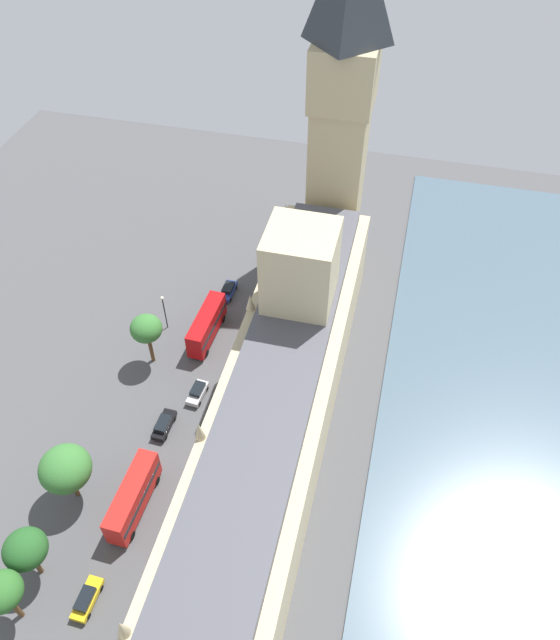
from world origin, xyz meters
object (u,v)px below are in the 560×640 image
(pedestrian_far_end, at_px, (270,272))
(plane_tree_leading, at_px, (1,592))
(plane_tree_slot_11, at_px, (25,549))
(double_decker_bus_corner, at_px, (207,325))
(street_lamp_slot_13, at_px, (164,307))
(plane_tree_slot_10, at_px, (65,469))
(clock_tower, at_px, (342,103))
(pedestrian_by_river_gate, at_px, (229,379))
(parliament_building, at_px, (280,391))
(plane_tree_slot_12, at_px, (146,329))
(double_decker_bus_midblock, at_px, (133,497))
(car_silver_opposite_hall, at_px, (198,392))
(car_black_under_trees, at_px, (164,425))
(pedestrian_trailing, at_px, (270,287))
(car_yellow_cab_near_tower, at_px, (87,599))
(car_blue_kerbside, at_px, (228,290))

(pedestrian_far_end, distance_m, plane_tree_leading, 60.91)
(pedestrian_far_end, relative_size, plane_tree_slot_11, 0.21)
(double_decker_bus_corner, distance_m, street_lamp_slot_13, 7.08)
(pedestrian_far_end, height_order, plane_tree_slot_10, plane_tree_slot_10)
(clock_tower, xyz_separation_m, pedestrian_by_river_gate, (8.91, 32.42, -27.18))
(parliament_building, distance_m, clock_tower, 42.82)
(clock_tower, bearing_deg, plane_tree_slot_12, 55.79)
(double_decker_bus_midblock, relative_size, plane_tree_leading, 1.21)
(plane_tree_slot_10, relative_size, plane_tree_slot_12, 0.99)
(clock_tower, relative_size, plane_tree_slot_11, 6.70)
(clock_tower, xyz_separation_m, pedestrian_far_end, (8.78, 8.83, -27.10))
(parliament_building, distance_m, plane_tree_leading, 37.16)
(double_decker_bus_corner, distance_m, plane_tree_leading, 44.21)
(car_silver_opposite_hall, bearing_deg, pedestrian_far_end, -93.58)
(car_black_under_trees, height_order, pedestrian_by_river_gate, car_black_under_trees)
(car_black_under_trees, bearing_deg, pedestrian_by_river_gate, 58.96)
(pedestrian_by_river_gate, bearing_deg, pedestrian_trailing, -3.92)
(plane_tree_slot_11, bearing_deg, pedestrian_far_end, -103.42)
(double_decker_bus_midblock, distance_m, plane_tree_slot_11, 12.79)
(parliament_building, bearing_deg, street_lamp_slot_13, -32.14)
(double_decker_bus_midblock, bearing_deg, pedestrian_by_river_gate, 77.27)
(car_black_under_trees, xyz_separation_m, double_decker_bus_midblock, (-0.82, 11.50, 1.74))
(car_yellow_cab_near_tower, distance_m, plane_tree_leading, 9.19)
(pedestrian_far_end, distance_m, plane_tree_slot_12, 26.17)
(car_silver_opposite_hall, distance_m, double_decker_bus_midblock, 17.91)
(double_decker_bus_corner, distance_m, car_yellow_cab_near_tower, 40.58)
(car_silver_opposite_hall, relative_size, double_decker_bus_midblock, 0.41)
(double_decker_bus_corner, distance_m, pedestrian_by_river_gate, 9.92)
(parliament_building, distance_m, car_silver_opposite_hall, 14.33)
(car_blue_kerbside, xyz_separation_m, pedestrian_trailing, (-6.39, -2.71, -0.20))
(pedestrian_far_end, bearing_deg, car_yellow_cab_near_tower, -75.48)
(pedestrian_far_end, distance_m, street_lamp_slot_13, 20.36)
(car_black_under_trees, relative_size, street_lamp_slot_13, 0.73)
(clock_tower, distance_m, pedestrian_by_river_gate, 43.24)
(parliament_building, distance_m, street_lamp_slot_13, 25.54)
(parliament_building, bearing_deg, plane_tree_slot_11, 49.63)
(parliament_building, bearing_deg, car_black_under_trees, 15.76)
(plane_tree_slot_10, height_order, street_lamp_slot_13, plane_tree_slot_10)
(car_black_under_trees, height_order, plane_tree_leading, plane_tree_leading)
(street_lamp_slot_13, bearing_deg, clock_tower, -131.55)
(clock_tower, height_order, plane_tree_leading, clock_tower)
(double_decker_bus_midblock, height_order, plane_tree_slot_12, plane_tree_slot_12)
(plane_tree_slot_12, bearing_deg, car_black_under_trees, 118.72)
(parliament_building, bearing_deg, plane_tree_slot_12, -17.54)
(clock_tower, xyz_separation_m, car_yellow_cab_near_tower, (15.08, 65.15, -26.97))
(parliament_building, relative_size, double_decker_bus_midblock, 6.44)
(car_blue_kerbside, bearing_deg, car_black_under_trees, 90.09)
(plane_tree_slot_11, bearing_deg, plane_tree_slot_12, -91.16)
(pedestrian_far_end, height_order, plane_tree_slot_12, plane_tree_slot_12)
(car_yellow_cab_near_tower, xyz_separation_m, pedestrian_by_river_gate, (-6.17, -32.72, -0.21))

